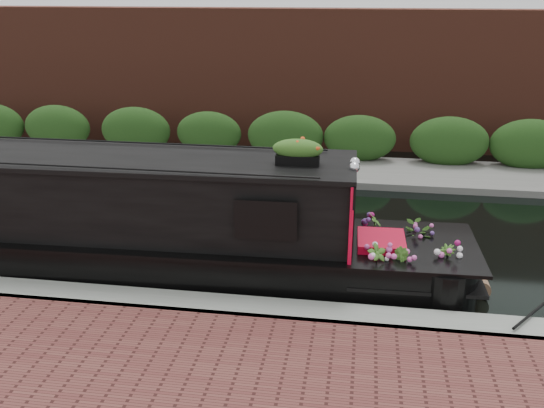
# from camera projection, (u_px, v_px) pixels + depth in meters

# --- Properties ---
(ground) EXTENTS (80.00, 80.00, 0.00)m
(ground) POSITION_uv_depth(u_px,v_px,m) (247.00, 232.00, 12.09)
(ground) COLOR black
(ground) RESTS_ON ground
(near_bank_coping) EXTENTS (40.00, 0.60, 0.50)m
(near_bank_coping) POSITION_uv_depth(u_px,v_px,m) (205.00, 317.00, 9.02)
(near_bank_coping) COLOR gray
(near_bank_coping) RESTS_ON ground
(far_bank_path) EXTENTS (40.00, 2.40, 0.34)m
(far_bank_path) POSITION_uv_depth(u_px,v_px,m) (278.00, 171.00, 15.98)
(far_bank_path) COLOR slate
(far_bank_path) RESTS_ON ground
(far_hedge) EXTENTS (40.00, 1.10, 2.80)m
(far_hedge) POSITION_uv_depth(u_px,v_px,m) (282.00, 162.00, 16.82)
(far_hedge) COLOR #1F4115
(far_hedge) RESTS_ON ground
(far_brick_wall) EXTENTS (40.00, 1.00, 8.00)m
(far_brick_wall) POSITION_uv_depth(u_px,v_px,m) (292.00, 143.00, 18.77)
(far_brick_wall) COLOR #592A1E
(far_brick_wall) RESTS_ON ground
(narrowboat) EXTENTS (11.23, 2.22, 2.64)m
(narrowboat) POSITION_uv_depth(u_px,v_px,m) (122.00, 227.00, 10.27)
(narrowboat) COLOR black
(narrowboat) RESTS_ON ground
(rope_fender) EXTENTS (0.29, 0.36, 0.29)m
(rope_fender) POSITION_uv_depth(u_px,v_px,m) (480.00, 286.00, 9.63)
(rope_fender) COLOR #896448
(rope_fender) RESTS_ON ground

